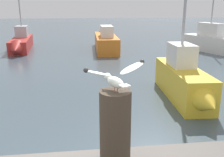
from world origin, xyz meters
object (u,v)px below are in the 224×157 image
object	(u,v)px
mooring_post	(115,129)
boat_white	(218,43)
seagull	(115,77)
boat_orange	(105,40)
boat_red	(21,43)
boat_yellow	(184,80)

from	to	relation	value
mooring_post	boat_white	bearing A→B (deg)	56.57
seagull	boat_orange	bearing A→B (deg)	84.74
seagull	boat_white	size ratio (longest dim) A/B	0.13
boat_red	boat_yellow	world-z (taller)	boat_yellow
seagull	boat_red	bearing A→B (deg)	105.92
boat_orange	boat_white	size ratio (longest dim) A/B	1.17
boat_white	boat_yellow	world-z (taller)	boat_white
boat_white	boat_yellow	xyz separation A→B (m)	(-5.09, -7.24, -0.01)
mooring_post	boat_yellow	distance (m)	5.31
boat_yellow	mooring_post	bearing A→B (deg)	-120.62
mooring_post	boat_red	world-z (taller)	boat_red
boat_orange	mooring_post	bearing A→B (deg)	-95.25
boat_orange	boat_white	bearing A→B (deg)	-19.95
boat_white	boat_red	bearing A→B (deg)	168.07
mooring_post	boat_white	xyz separation A→B (m)	(7.75, 11.74, -0.93)
boat_yellow	boat_red	bearing A→B (deg)	124.63
boat_white	boat_red	size ratio (longest dim) A/B	0.89
seagull	boat_yellow	size ratio (longest dim) A/B	0.15
boat_red	boat_yellow	xyz separation A→B (m)	(6.72, -9.73, 0.11)
mooring_post	boat_white	size ratio (longest dim) A/B	0.16
boat_red	seagull	bearing A→B (deg)	-74.08
seagull	boat_red	xyz separation A→B (m)	(-4.06, 14.23, -1.56)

